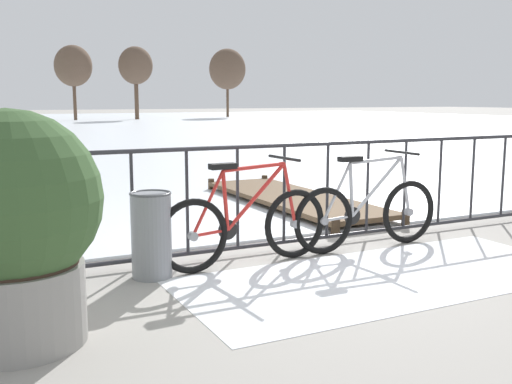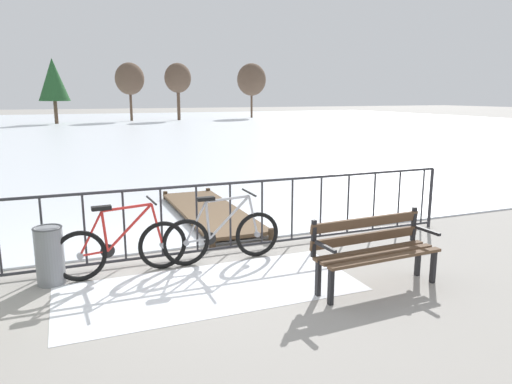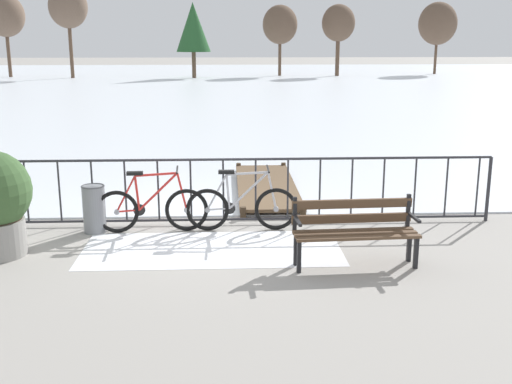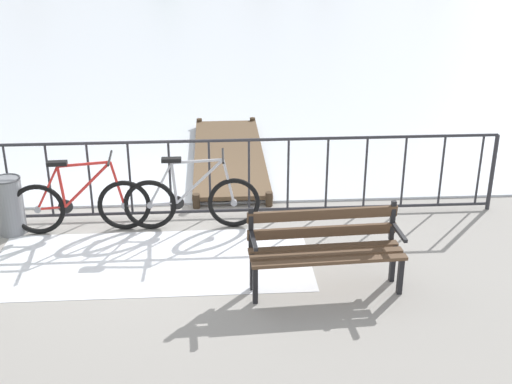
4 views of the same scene
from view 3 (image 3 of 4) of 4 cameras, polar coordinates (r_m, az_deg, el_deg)
ground_plane at (r=10.02m, az=-4.40°, el=-2.95°), size 160.00×160.00×0.00m
frozen_pond at (r=38.10m, az=-3.22°, el=9.60°), size 80.00×56.00×0.03m
snow_patch at (r=8.88m, az=-4.01°, el=-5.18°), size 3.62×1.56×0.01m
railing_fence at (r=9.87m, az=-4.46°, el=0.16°), size 9.06×0.06×1.07m
bicycle_near_railing at (r=9.61m, az=-1.32°, el=-1.37°), size 1.71×0.52×0.97m
bicycle_second at (r=9.66m, az=-9.45°, el=-1.48°), size 1.71×0.52×0.97m
park_bench at (r=8.24m, az=8.92°, el=-3.13°), size 1.62×0.56×0.89m
trash_bin at (r=9.83m, az=-14.48°, el=-1.45°), size 0.35×0.35×0.73m
wooden_dock at (r=12.05m, az=0.94°, el=0.58°), size 1.10×3.73×0.20m
tree_far_west at (r=46.84m, az=-16.69°, el=15.77°), size 2.65×2.65×6.33m
tree_west_mid at (r=45.21m, az=-5.73°, el=14.64°), size 2.39×2.39×5.18m
tree_centre at (r=51.75m, az=16.17°, el=14.47°), size 2.92×2.92×5.45m
tree_east_mid at (r=49.39m, az=-21.81°, el=14.62°), size 2.70×2.70×5.80m
tree_far_east at (r=47.78m, az=7.49°, el=14.93°), size 2.42×2.42×5.16m
tree_extra at (r=47.61m, az=2.20°, el=14.92°), size 2.55×2.55×5.13m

